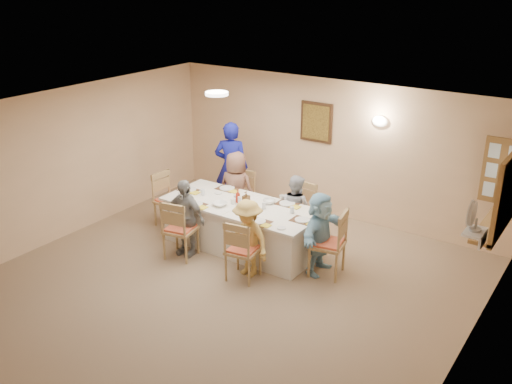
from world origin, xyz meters
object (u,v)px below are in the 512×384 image
Objects in this scene: desk_fan at (474,220)px; chair_left_end at (170,200)px; chair_back_right at (299,212)px; caregiver at (231,167)px; serving_hatch at (509,191)px; chair_front_right at (243,249)px; chair_back_left at (240,198)px; diner_back_right at (295,209)px; dining_table at (242,226)px; chair_right_end at (327,242)px; diner_front_left at (185,218)px; diner_back_left at (236,189)px; chair_front_left at (180,228)px; diner_front_right at (248,238)px; diner_right_end at (320,233)px; condiment_ketchup at (238,196)px.

desk_fan is 0.31× the size of chair_left_end.
chair_back_right is 1.73m from caregiver.
chair_front_right is at bearing -150.50° from serving_hatch.
chair_back_left is at bearing -175.78° from chair_back_right.
chair_back_left is 1.21m from diner_back_right.
desk_fan is (-0.11, -1.35, 0.05)m from serving_hatch.
caregiver is (-4.77, 0.19, -0.64)m from serving_hatch.
dining_table is at bearing 173.89° from desk_fan.
caregiver is (-1.65, 0.35, 0.38)m from chair_back_right.
diner_back_right is (-3.01, 1.07, -0.97)m from desk_fan.
chair_left_end is 0.93× the size of chair_right_end.
diner_back_left is at bearing 89.25° from diner_front_left.
chair_left_end is at bearing -100.67° from chair_right_end.
diner_back_right is at bearing -140.48° from chair_front_left.
diner_front_right is at bearing -85.78° from chair_back_right.
diner_right_end is (0.82, -0.68, 0.05)m from diner_back_right.
diner_right_end is at bearing -157.24° from serving_hatch.
desk_fan reaches higher than dining_table.
diner_right_end reaches higher than chair_front_right.
diner_front_right reaches higher than chair_back_right.
serving_hatch is at bearing 154.74° from caregiver.
diner_front_left is (0.00, -1.48, 0.16)m from chair_back_left.
diner_front_left is at bearing -124.82° from chair_back_right.
chair_right_end is 0.17m from diner_right_end.
chair_front_left is at bearing -8.48° from chair_front_right.
condiment_ketchup is (-3.70, 0.42, -0.68)m from desk_fan.
serving_hatch reaches higher than chair_front_right.
chair_left_end is 0.56× the size of caregiver.
chair_front_right is (-3.12, -1.76, -1.02)m from serving_hatch.
diner_back_left is 1.06× the size of diner_right_end.
diner_front_left is at bearing 80.79° from caregiver.
chair_front_left is 0.96× the size of chair_right_end.
diner_back_right is at bearing 47.83° from diner_front_left.
chair_left_end is (-5.16, 0.39, -1.07)m from desk_fan.
chair_front_right is at bearing -6.46° from diner_front_left.
caregiver is (-1.05, 1.15, 0.48)m from dining_table.
desk_fan is 1.40× the size of condiment_ketchup.
chair_right_end is 0.60× the size of caregiver.
desk_fan is 0.32× the size of chair_front_right.
desk_fan is at bearing 17.39° from diner_front_right.
chair_front_right is 0.75× the size of diner_right_end.
diner_back_left is 0.84m from condiment_ketchup.
diner_back_left is 0.78× the size of caregiver.
serving_hatch reaches higher than diner_back_right.
condiment_ketchup is at bearing 107.63° from caregiver.
chair_left_end is at bearing 27.00° from diner_back_right.
diner_back_left is 0.68m from caregiver.
desk_fan is 0.18× the size of caregiver.
caregiver reaches higher than diner_right_end.
condiment_ketchup is (-1.51, 0.03, 0.23)m from diner_right_end.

